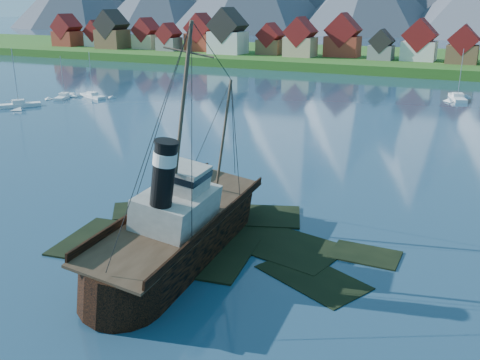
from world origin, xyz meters
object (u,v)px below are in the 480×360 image
at_px(sailboat_b, 19,106).
at_px(sailboat_e, 457,98).
at_px(sailboat_a, 64,97).
at_px(sailboat_c, 93,97).
at_px(tugboat_wreck, 185,223).

height_order(sailboat_b, sailboat_e, sailboat_b).
height_order(sailboat_a, sailboat_c, sailboat_c).
height_order(tugboat_wreck, sailboat_b, tugboat_wreck).
bearing_deg(sailboat_c, sailboat_e, -45.21).
bearing_deg(sailboat_c, tugboat_wreck, -113.46).
distance_m(sailboat_a, sailboat_e, 93.39).
bearing_deg(sailboat_c, sailboat_b, -179.92).
bearing_deg(sailboat_b, sailboat_a, 125.41).
height_order(sailboat_b, sailboat_c, sailboat_b).
height_order(sailboat_a, sailboat_b, sailboat_b).
distance_m(sailboat_a, sailboat_c, 6.62).
xyz_separation_m(tugboat_wreck, sailboat_e, (15.61, 97.40, -2.49)).
relative_size(sailboat_a, sailboat_e, 0.85).
xyz_separation_m(sailboat_a, sailboat_c, (5.67, 3.43, 0.02)).
bearing_deg(tugboat_wreck, sailboat_a, 135.16).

